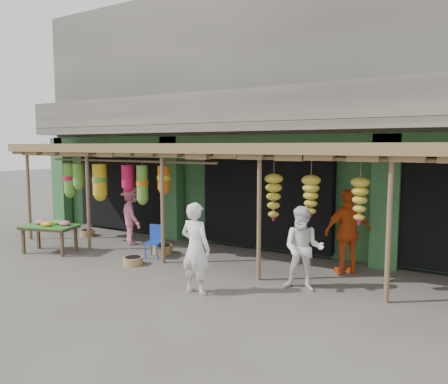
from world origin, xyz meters
The scene contains 12 objects.
ground centered at (0.00, 0.00, 0.00)m, with size 80.00×80.00×0.00m, color #514C47.
building centered at (0.00, 4.87, 3.37)m, with size 16.40×6.80×7.00m.
awning centered at (-0.17, 0.79, 2.57)m, with size 14.00×2.70×2.79m.
flower_table centered at (-4.62, -0.92, 0.67)m, with size 1.55×1.16×0.83m.
blue_chair centered at (-2.02, 0.14, 0.44)m, with size 0.47×0.48×0.80m.
basket_left centered at (-5.46, 1.00, 0.09)m, with size 0.43×0.43×0.18m, color olive.
basket_mid centered at (-2.00, -0.69, 0.09)m, with size 0.46×0.46×0.18m, color #9D7146.
basket_right centered at (-2.08, 0.49, 0.11)m, with size 0.48×0.48×0.22m, color olive.
person_front centered at (0.36, -1.53, 0.85)m, with size 0.62×0.41×1.71m, color white.
person_right centered at (2.00, -0.31, 0.80)m, with size 0.78×0.61×1.61m, color white.
person_vendor centered at (2.41, 1.20, 0.91)m, with size 1.07×0.44×1.82m, color #CC4813.
person_shopper centered at (-3.50, 0.88, 0.81)m, with size 1.05×0.60×1.62m, color pink.
Camera 1 is at (4.93, -7.99, 2.74)m, focal length 35.00 mm.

